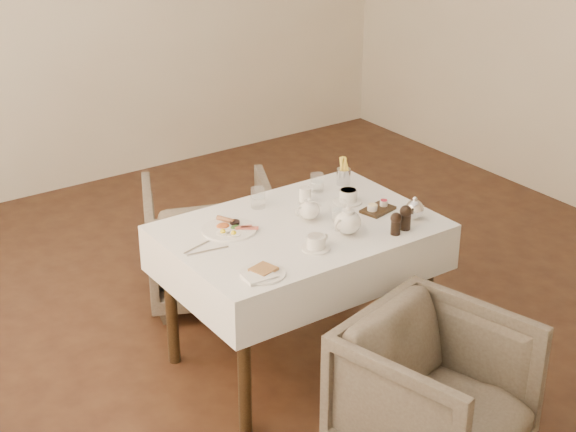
# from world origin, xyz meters

# --- Properties ---
(table) EXTENTS (1.28, 0.88, 0.75)m
(table) POSITION_xyz_m (-0.45, -0.32, 0.64)
(table) COLOR black
(table) RESTS_ON ground
(armchair_near) EXTENTS (0.84, 0.85, 0.64)m
(armchair_near) POSITION_xyz_m (-0.41, -1.25, 0.32)
(armchair_near) COLOR #4A4036
(armchair_near) RESTS_ON ground
(armchair_far) EXTENTS (0.96, 0.97, 0.67)m
(armchair_far) POSITION_xyz_m (-0.48, 0.52, 0.33)
(armchair_far) COLOR #4A4036
(armchair_far) RESTS_ON ground
(breakfast_plate) EXTENTS (0.26, 0.26, 0.03)m
(breakfast_plate) POSITION_xyz_m (-0.76, -0.17, 0.76)
(breakfast_plate) COLOR white
(breakfast_plate) RESTS_ON table
(side_plate) EXTENTS (0.20, 0.20, 0.02)m
(side_plate) POSITION_xyz_m (-0.88, -0.63, 0.76)
(side_plate) COLOR white
(side_plate) RESTS_ON table
(teapot_centre) EXTENTS (0.15, 0.12, 0.12)m
(teapot_centre) POSITION_xyz_m (-0.38, -0.29, 0.81)
(teapot_centre) COLOR white
(teapot_centre) RESTS_ON table
(teapot_front) EXTENTS (0.20, 0.17, 0.14)m
(teapot_front) POSITION_xyz_m (-0.32, -0.52, 0.83)
(teapot_front) COLOR white
(teapot_front) RESTS_ON table
(creamer) EXTENTS (0.08, 0.08, 0.07)m
(creamer) POSITION_xyz_m (-0.27, -0.11, 0.79)
(creamer) COLOR white
(creamer) RESTS_ON table
(teacup_near) EXTENTS (0.13, 0.13, 0.07)m
(teacup_near) POSITION_xyz_m (-0.54, -0.56, 0.79)
(teacup_near) COLOR white
(teacup_near) RESTS_ON table
(teacup_far) EXTENTS (0.14, 0.14, 0.07)m
(teacup_far) POSITION_xyz_m (-0.10, -0.24, 0.79)
(teacup_far) COLOR white
(teacup_far) RESTS_ON table
(glass_left) EXTENTS (0.09, 0.09, 0.10)m
(glass_left) POSITION_xyz_m (-0.50, -0.03, 0.81)
(glass_left) COLOR silver
(glass_left) RESTS_ON table
(glass_mid) EXTENTS (0.09, 0.09, 0.10)m
(glass_mid) POSITION_xyz_m (-0.26, -0.38, 0.81)
(glass_mid) COLOR silver
(glass_mid) RESTS_ON table
(glass_right) EXTENTS (0.08, 0.08, 0.10)m
(glass_right) POSITION_xyz_m (-0.14, -0.03, 0.80)
(glass_right) COLOR silver
(glass_right) RESTS_ON table
(condiment_board) EXTENTS (0.18, 0.14, 0.04)m
(condiment_board) POSITION_xyz_m (-0.04, -0.41, 0.77)
(condiment_board) COLOR black
(condiment_board) RESTS_ON table
(pepper_mill_left) EXTENTS (0.07, 0.07, 0.11)m
(pepper_mill_left) POSITION_xyz_m (-0.14, -0.65, 0.81)
(pepper_mill_left) COLOR black
(pepper_mill_left) RESTS_ON table
(pepper_mill_right) EXTENTS (0.08, 0.08, 0.12)m
(pepper_mill_right) POSITION_xyz_m (-0.07, -0.64, 0.82)
(pepper_mill_right) COLOR black
(pepper_mill_right) RESTS_ON table
(silver_pot) EXTENTS (0.13, 0.12, 0.12)m
(silver_pot) POSITION_xyz_m (0.04, -0.58, 0.81)
(silver_pot) COLOR white
(silver_pot) RESTS_ON table
(fries_cup) EXTENTS (0.07, 0.07, 0.16)m
(fries_cup) POSITION_xyz_m (0.03, -0.04, 0.82)
(fries_cup) COLOR silver
(fries_cup) RESTS_ON table
(cutlery_fork) EXTENTS (0.17, 0.07, 0.00)m
(cutlery_fork) POSITION_xyz_m (-0.97, -0.24, 0.76)
(cutlery_fork) COLOR silver
(cutlery_fork) RESTS_ON table
(cutlery_knife) EXTENTS (0.20, 0.05, 0.00)m
(cutlery_knife) POSITION_xyz_m (-0.96, -0.31, 0.76)
(cutlery_knife) COLOR silver
(cutlery_knife) RESTS_ON table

